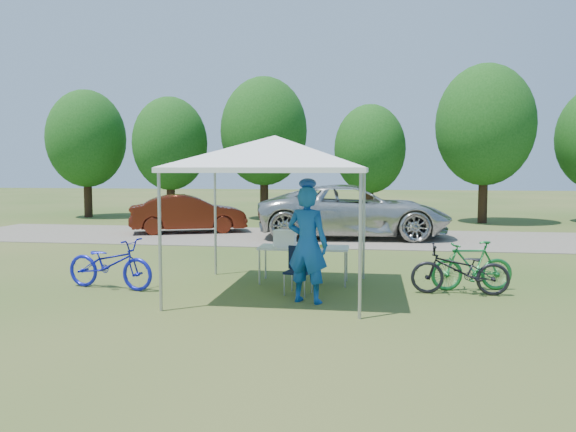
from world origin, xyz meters
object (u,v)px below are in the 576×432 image
object	(u,v)px
folding_chair	(299,266)
minivan	(354,211)
bike_dark	(460,270)
bike_blue	(110,264)
bike_green	(472,266)
cooler	(285,238)
sedan	(188,214)
folding_table	(304,249)
cyclist	(307,245)

from	to	relation	value
folding_chair	minivan	world-z (taller)	minivan
bike_dark	bike_blue	bearing A→B (deg)	-85.32
bike_green	bike_dark	bearing A→B (deg)	-45.97
folding_chair	bike_dark	size ratio (longest dim) A/B	0.49
folding_chair	bike_blue	distance (m)	3.42
folding_chair	bike_dark	xyz separation A→B (m)	(2.76, 0.30, -0.04)
folding_chair	cooler	bearing A→B (deg)	126.07
folding_chair	sedan	size ratio (longest dim) A/B	0.21
cooler	bike_dark	size ratio (longest dim) A/B	0.26
folding_chair	bike_blue	xyz separation A→B (m)	(-3.41, -0.16, -0.02)
folding_chair	cooler	xyz separation A→B (m)	(-0.39, 0.89, 0.37)
cooler	bike_green	size ratio (longest dim) A/B	0.29
folding_table	bike_green	size ratio (longest dim) A/B	1.15
folding_chair	cyclist	distance (m)	0.85
bike_green	minivan	xyz separation A→B (m)	(-2.35, 7.38, 0.40)
sedan	folding_chair	bearing A→B (deg)	-171.92
bike_dark	folding_chair	bearing A→B (deg)	-83.40
cooler	sedan	size ratio (longest dim) A/B	0.11
cyclist	bike_dark	world-z (taller)	cyclist
folding_table	folding_chair	size ratio (longest dim) A/B	2.08
folding_chair	sedan	bearing A→B (deg)	132.43
sedan	cyclist	bearing A→B (deg)	-172.63
bike_green	bike_dark	distance (m)	0.46
folding_table	cyclist	xyz separation A→B (m)	(0.25, -1.56, 0.30)
cooler	cyclist	distance (m)	1.68
bike_dark	sedan	bearing A→B (deg)	-136.80
bike_dark	cyclist	bearing A→B (deg)	-68.73
cyclist	bike_green	xyz separation A→B (m)	(2.79, 1.34, -0.50)
bike_green	sedan	xyz separation A→B (m)	(-7.93, 7.93, 0.21)
cooler	cyclist	world-z (taller)	cyclist
bike_dark	minivan	distance (m)	8.05
bike_blue	sedan	bearing A→B (deg)	19.81
folding_table	bike_blue	size ratio (longest dim) A/B	0.97
folding_chair	bike_green	xyz separation A→B (m)	(3.01, 0.68, -0.03)
bike_dark	sedan	size ratio (longest dim) A/B	0.43
bike_blue	folding_table	bearing A→B (deg)	-62.71
folding_table	sedan	size ratio (longest dim) A/B	0.44
cyclist	bike_blue	world-z (taller)	cyclist
minivan	sedan	world-z (taller)	minivan
cooler	folding_table	bearing A→B (deg)	0.00
folding_table	cyclist	size ratio (longest dim) A/B	0.89
folding_chair	cyclist	world-z (taller)	cyclist
folding_chair	minivan	size ratio (longest dim) A/B	0.14
sedan	folding_table	bearing A→B (deg)	-169.27
cyclist	minivan	distance (m)	8.73
cooler	bike_dark	xyz separation A→B (m)	(3.14, -0.60, -0.41)
bike_dark	minivan	xyz separation A→B (m)	(-2.09, 7.76, 0.41)
bike_dark	minivan	size ratio (longest dim) A/B	0.28
folding_chair	sedan	xyz separation A→B (m)	(-4.91, 8.60, 0.18)
bike_blue	sedan	world-z (taller)	sedan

